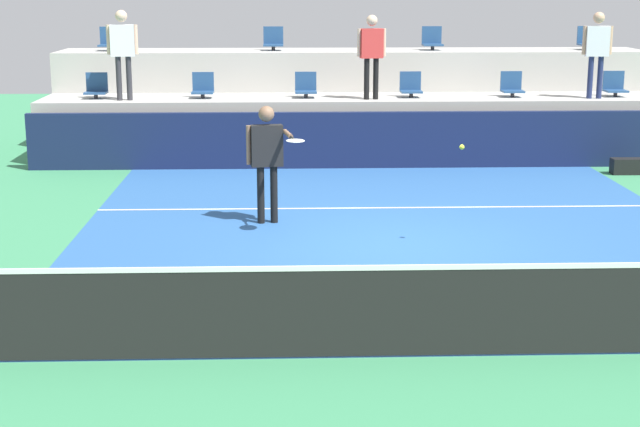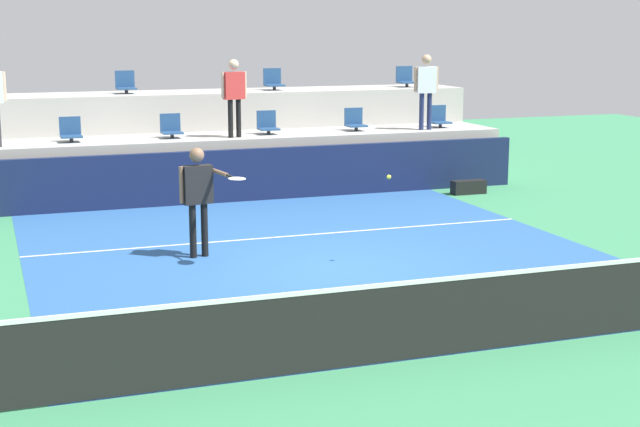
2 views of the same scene
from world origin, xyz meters
name	(u,v)px [view 1 (image 1 of 2)]	position (x,y,z in m)	size (l,w,h in m)	color
ground_plane	(397,247)	(0.00, 0.00, 0.00)	(40.00, 40.00, 0.00)	#388456
court_inner_paint	(389,229)	(0.00, 1.00, 0.00)	(9.00, 10.00, 0.01)	#285693
court_service_line	(380,208)	(0.00, 2.40, 0.01)	(9.00, 0.06, 0.00)	white
tennis_net	(445,307)	(0.00, -4.00, 0.50)	(10.48, 0.08, 1.07)	black
sponsor_backboard	(363,140)	(0.00, 6.00, 0.55)	(13.00, 0.16, 1.10)	#141E42
seating_tier_lower	(358,127)	(0.00, 7.30, 0.62)	(13.00, 1.80, 1.25)	#ADAAA3
seating_tier_upper	(352,97)	(0.00, 9.10, 1.05)	(13.00, 1.80, 2.10)	#ADAAA3
stadium_chair_lower_far_left	(96,88)	(-5.36, 7.23, 1.46)	(0.44, 0.40, 0.52)	#2D2D33
stadium_chair_lower_left	(203,87)	(-3.19, 7.23, 1.46)	(0.44, 0.40, 0.52)	#2D2D33
stadium_chair_lower_mid_left	(306,87)	(-1.08, 7.23, 1.46)	(0.44, 0.40, 0.52)	#2D2D33
stadium_chair_lower_mid_right	(411,87)	(1.08, 7.23, 1.46)	(0.44, 0.40, 0.52)	#2D2D33
stadium_chair_lower_right	(512,86)	(3.19, 7.23, 1.46)	(0.44, 0.40, 0.52)	#2D2D33
stadium_chair_lower_far_right	(615,86)	(5.34, 7.23, 1.46)	(0.44, 0.40, 0.52)	#2D2D33
stadium_chair_upper_far_left	(109,41)	(-5.37, 9.03, 2.31)	(0.44, 0.40, 0.52)	#2D2D33
stadium_chair_upper_left	(273,41)	(-1.76, 9.03, 2.31)	(0.44, 0.40, 0.52)	#2D2D33
stadium_chair_upper_right	(432,40)	(1.77, 9.03, 2.31)	(0.44, 0.40, 0.52)	#2D2D33
stadium_chair_upper_far_right	(588,40)	(5.28, 9.03, 2.31)	(0.44, 0.40, 0.52)	#2D2D33
tennis_player	(268,152)	(-1.77, 1.44, 1.09)	(0.88, 1.19, 1.76)	black
spectator_in_white	(122,46)	(-4.73, 6.85, 2.33)	(0.62, 0.26, 1.78)	#2D2D33
spectator_leaning_on_rail	(372,49)	(0.23, 6.85, 2.26)	(0.59, 0.26, 1.68)	black
spectator_in_grey	(597,46)	(4.79, 6.85, 2.30)	(0.60, 0.24, 1.73)	navy
tennis_ball	(462,147)	(0.84, -0.05, 1.39)	(0.07, 0.07, 0.07)	#CCE033
equipment_bag	(631,166)	(5.06, 5.16, 0.15)	(0.76, 0.28, 0.30)	black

